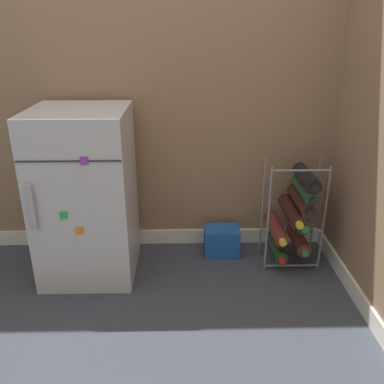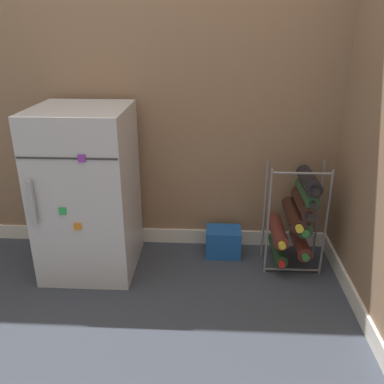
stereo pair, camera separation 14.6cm
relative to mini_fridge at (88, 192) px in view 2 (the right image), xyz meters
The scene contains 5 objects.
ground_plane 0.63m from the mini_fridge, 40.73° to the right, with size 14.00×14.00×0.00m, color #333842.
wall_back 0.92m from the mini_fridge, 42.50° to the left, with size 7.02×0.07×2.50m.
mini_fridge is the anchor object (origin of this frame).
wine_rack 1.12m from the mini_fridge, ahead, with size 0.31×0.33×0.60m.
soda_box 0.82m from the mini_fridge, 11.27° to the left, with size 0.20×0.15×0.17m.
Camera 2 is at (0.32, -1.65, 1.26)m, focal length 38.00 mm.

